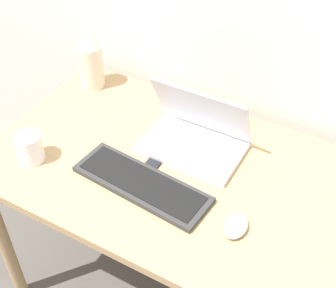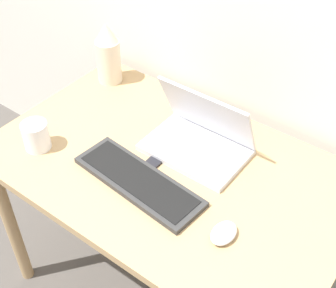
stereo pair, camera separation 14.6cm
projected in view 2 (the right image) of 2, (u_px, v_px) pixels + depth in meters
name	position (u px, v px, depth m)	size (l,w,h in m)	color
desk	(169.00, 185.00, 1.59)	(1.20, 0.75, 0.75)	tan
laptop	(200.00, 137.00, 1.56)	(0.34, 0.23, 0.23)	silver
keyboard	(138.00, 181.00, 1.46)	(0.46, 0.19, 0.02)	#2D2D2D
mouse	(224.00, 233.00, 1.31)	(0.07, 0.09, 0.03)	silver
vase	(108.00, 54.00, 1.83)	(0.10, 0.10, 0.25)	beige
mp3_player	(154.00, 162.00, 1.54)	(0.05, 0.06, 0.01)	black
mug	(36.00, 136.00, 1.57)	(0.09, 0.09, 0.10)	white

